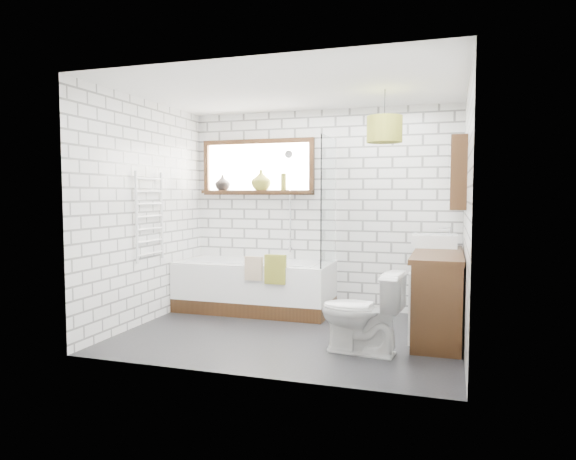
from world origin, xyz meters
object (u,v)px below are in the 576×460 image
(vanity, at_px, (438,294))
(basin, at_px, (435,241))
(bathtub, at_px, (255,286))
(toilet, at_px, (361,312))
(pendant, at_px, (385,129))

(vanity, xyz_separation_m, basin, (-0.06, 0.50, 0.50))
(bathtub, distance_m, vanity, 2.26)
(vanity, xyz_separation_m, toilet, (-0.66, -0.81, -0.05))
(bathtub, relative_size, toilet, 2.51)
(basin, distance_m, toilet, 1.54)
(bathtub, bearing_deg, basin, 0.22)
(toilet, relative_size, pendant, 2.12)
(toilet, distance_m, pendant, 1.86)
(bathtub, xyz_separation_m, toilet, (1.54, -1.30, 0.07))
(bathtub, distance_m, basin, 2.23)
(vanity, bearing_deg, pendant, -167.14)
(basin, bearing_deg, bathtub, -179.78)
(vanity, bearing_deg, toilet, -128.99)
(basin, relative_size, pendant, 1.34)
(toilet, bearing_deg, pendant, 177.18)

